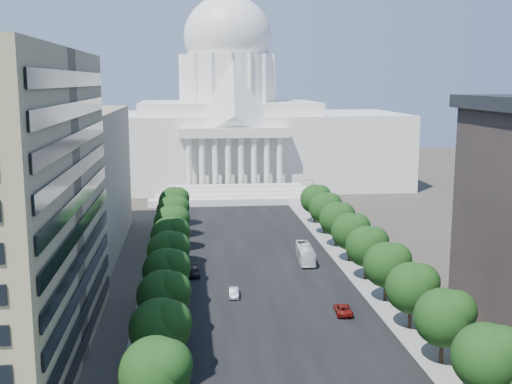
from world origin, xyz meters
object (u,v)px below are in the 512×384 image
object	(u,v)px
car_dark_b	(194,272)
car_red	(343,309)
city_bus	(305,253)
car_silver	(234,293)

from	to	relation	value
car_dark_b	car_red	bearing A→B (deg)	-46.90
car_red	car_dark_b	size ratio (longest dim) A/B	1.04
car_red	car_dark_b	bearing A→B (deg)	-39.39
car_dark_b	city_bus	size ratio (longest dim) A/B	0.44
car_red	city_bus	bearing A→B (deg)	-84.34
car_silver	city_bus	size ratio (longest dim) A/B	0.38
car_silver	car_dark_b	world-z (taller)	car_dark_b
car_red	car_dark_b	distance (m)	32.11
car_silver	car_red	xyz separation A→B (m)	(16.51, -9.88, 0.01)
car_red	car_dark_b	xyz separation A→B (m)	(-23.07, 22.34, 0.00)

